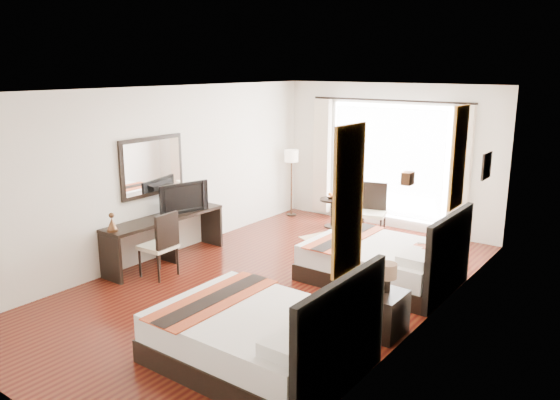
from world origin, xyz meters
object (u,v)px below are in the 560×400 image
Objects in this scene: bed_near at (262,337)px; window_chair at (372,222)px; nightstand at (384,314)px; console_desk at (166,239)px; table_lamp at (387,273)px; television at (182,197)px; fruit_bowl at (332,197)px; vase at (379,291)px; desk_chair at (160,257)px; floor_lamp at (291,161)px; side_table at (332,213)px; bed_far at (384,261)px.

window_chair is at bearing 103.08° from bed_near.
window_chair is (-1.83, 3.26, 0.05)m from nightstand.
nightstand is at bearing -2.67° from console_desk.
nightstand is 1.46× the size of table_lamp.
fruit_bowl is at bearing -6.74° from television.
bed_near is 15.04× the size of vase.
desk_chair is (-3.55, -0.32, 0.05)m from nightstand.
bed_near is at bearing 156.65° from desk_chair.
table_lamp reaches higher than console_desk.
window_chair is at bearing -23.80° from television.
floor_lamp is (0.02, 3.51, 0.81)m from console_desk.
floor_lamp is at bearing 135.97° from vase.
floor_lamp is (0.00, 3.14, 0.18)m from television.
fruit_bowl is 0.19× the size of window_chair.
fruit_bowl is at bearing 158.37° from side_table.
window_chair is at bearing 55.02° from console_desk.
table_lamp is at bearing 100.00° from nightstand.
desk_chair is (-3.54, -0.38, -0.45)m from table_lamp.
bed_near is 0.97× the size of console_desk.
fruit_bowl is at bearing -118.14° from window_chair.
side_table is at bearing -21.63° from fruit_bowl.
desk_chair is at bearing 159.40° from bed_near.
nightstand is 2.76× the size of fruit_bowl.
fruit_bowl is at bearing 70.71° from console_desk.
television reaches higher than side_table.
television is (-3.22, -0.97, 0.70)m from bed_far.
nightstand is at bearing -64.35° from bed_far.
console_desk is at bearing 177.33° from nightstand.
television reaches higher than desk_chair.
fruit_bowl is (1.13, -0.22, -0.58)m from floor_lamp.
console_desk is (-3.24, -1.34, 0.07)m from bed_far.
television is (-3.92, 0.66, 0.44)m from vase.
table_lamp is at bearing -50.68° from side_table.
side_table is (-2.80, 3.46, 0.03)m from nightstand.
window_chair reaches higher than table_lamp.
side_table is (-2.05, 4.84, -0.02)m from bed_near.
console_desk is at bearing -52.64° from desk_chair.
desk_chair is at bearing -174.78° from nightstand.
bed_far reaches higher than fruit_bowl.
nightstand is 0.33m from vase.
nightstand is 3.56m from desk_chair.
console_desk is at bearing -90.35° from floor_lamp.
nightstand is at bearing 72.42° from vase.
window_chair reaches higher than console_desk.
bed_near is at bearing -2.96° from window_chair.
television is 3.51m from window_chair.
nightstand is 4.06m from television.
television reaches higher than vase.
table_lamp is 3.99m from console_desk.
vase is 0.14× the size of window_chair.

